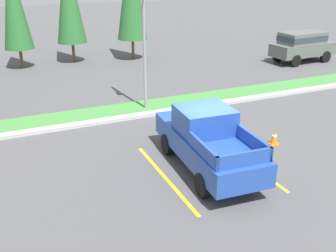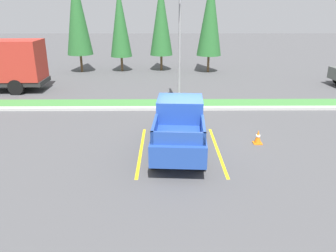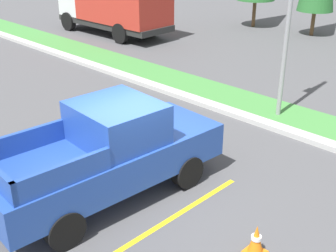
# 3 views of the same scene
# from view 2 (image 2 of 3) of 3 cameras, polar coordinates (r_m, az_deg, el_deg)

# --- Properties ---
(ground_plane) EXTENTS (120.00, 120.00, 0.00)m
(ground_plane) POSITION_cam_2_polar(r_m,az_deg,el_deg) (13.87, 3.37, -3.26)
(ground_plane) COLOR #4C4C4F
(parking_line_near) EXTENTS (0.12, 4.80, 0.01)m
(parking_line_near) POSITION_cam_2_polar(r_m,az_deg,el_deg) (13.36, -4.70, -4.23)
(parking_line_near) COLOR yellow
(parking_line_near) RESTS_ON ground
(parking_line_far) EXTENTS (0.12, 4.80, 0.01)m
(parking_line_far) POSITION_cam_2_polar(r_m,az_deg,el_deg) (13.50, 8.58, -4.14)
(parking_line_far) COLOR yellow
(parking_line_far) RESTS_ON ground
(curb_strip) EXTENTS (56.00, 0.40, 0.15)m
(curb_strip) POSITION_cam_2_polar(r_m,az_deg,el_deg) (18.54, 2.38, 3.08)
(curb_strip) COLOR #B2B2AD
(curb_strip) RESTS_ON ground
(grass_median) EXTENTS (56.00, 1.80, 0.06)m
(grass_median) POSITION_cam_2_polar(r_m,az_deg,el_deg) (19.61, 2.23, 3.90)
(grass_median) COLOR #42843D
(grass_median) RESTS_ON ground
(pickup_truck_main) EXTENTS (2.23, 5.34, 2.10)m
(pickup_truck_main) POSITION_cam_2_polar(r_m,az_deg,el_deg) (13.00, 2.03, 0.05)
(pickup_truck_main) COLOR black
(pickup_truck_main) RESTS_ON ground
(street_light) EXTENTS (0.24, 1.49, 7.31)m
(street_light) POSITION_cam_2_polar(r_m,az_deg,el_deg) (18.52, 2.08, 16.12)
(street_light) COLOR gray
(street_light) RESTS_ON ground
(cypress_tree_leftmost) EXTENTS (2.19, 2.19, 8.44)m
(cypress_tree_leftmost) POSITION_cam_2_polar(r_m,az_deg,el_deg) (30.05, -15.51, 18.41)
(cypress_tree_leftmost) COLOR brown
(cypress_tree_leftmost) RESTS_ON ground
(cypress_tree_left_inner) EXTENTS (1.87, 1.87, 7.19)m
(cypress_tree_left_inner) POSITION_cam_2_polar(r_m,az_deg,el_deg) (29.74, -8.33, 17.46)
(cypress_tree_left_inner) COLOR brown
(cypress_tree_left_inner) RESTS_ON ground
(cypress_tree_center) EXTENTS (1.99, 1.99, 7.66)m
(cypress_tree_center) POSITION_cam_2_polar(r_m,az_deg,el_deg) (29.81, -1.20, 18.19)
(cypress_tree_center) COLOR brown
(cypress_tree_center) RESTS_ON ground
(cypress_tree_right_inner) EXTENTS (2.11, 2.11, 8.11)m
(cypress_tree_right_inner) POSITION_cam_2_polar(r_m,az_deg,el_deg) (29.21, 7.34, 18.53)
(cypress_tree_right_inner) COLOR brown
(cypress_tree_right_inner) RESTS_ON ground
(traffic_cone) EXTENTS (0.36, 0.36, 0.60)m
(traffic_cone) POSITION_cam_2_polar(r_m,az_deg,el_deg) (14.38, 15.32, -1.86)
(traffic_cone) COLOR orange
(traffic_cone) RESTS_ON ground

